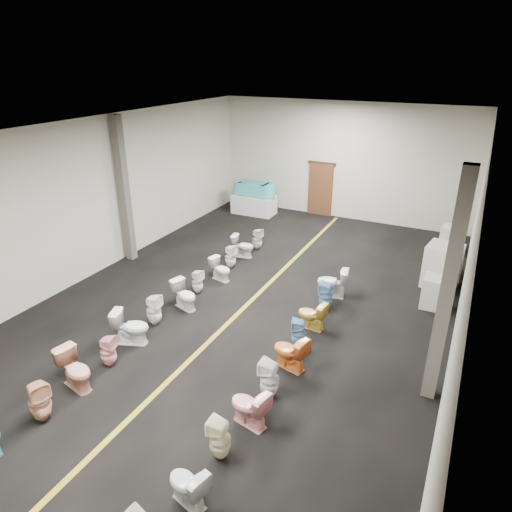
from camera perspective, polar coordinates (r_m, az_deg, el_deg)
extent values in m
plane|color=black|center=(12.12, -1.08, -6.07)|extent=(16.00, 16.00, 0.00)
plane|color=black|center=(10.62, -1.27, 15.47)|extent=(16.00, 16.00, 0.00)
plane|color=beige|center=(18.37, 10.72, 11.53)|extent=(10.00, 0.00, 10.00)
plane|color=beige|center=(14.10, -19.62, 6.84)|extent=(0.00, 16.00, 16.00)
plane|color=beige|center=(10.04, 25.01, -0.74)|extent=(0.00, 16.00, 16.00)
cube|color=#9C8316|center=(12.12, -1.08, -6.06)|extent=(0.12, 15.60, 0.01)
cube|color=#562D19|center=(18.83, 8.04, 8.23)|extent=(1.00, 0.10, 2.10)
cube|color=#331C11|center=(18.58, 8.24, 11.42)|extent=(1.15, 0.08, 0.10)
cube|color=#59544C|center=(14.61, -16.16, 7.85)|extent=(0.25, 0.25, 4.50)
cube|color=#59544C|center=(8.67, 22.79, -4.14)|extent=(0.25, 0.25, 4.50)
cube|color=white|center=(18.95, -0.25, 6.47)|extent=(1.74, 0.88, 0.77)
cube|color=#43BBC2|center=(18.76, -0.25, 8.41)|extent=(1.21, 0.68, 0.50)
cylinder|color=#43BBC2|center=(19.03, -1.87, 8.63)|extent=(0.66, 0.66, 0.50)
cylinder|color=#43BBC2|center=(18.50, 1.41, 8.18)|extent=(0.66, 0.66, 0.50)
cube|color=teal|center=(18.70, -0.25, 9.00)|extent=(1.00, 0.48, 0.20)
cube|color=beige|center=(12.72, 21.49, -4.23)|extent=(0.66, 0.66, 0.83)
cube|color=silver|center=(13.84, 22.25, -1.15)|extent=(1.01, 1.01, 1.23)
cube|color=silver|center=(14.86, 22.53, -0.39)|extent=(0.81, 0.81, 0.81)
cube|color=silver|center=(16.46, 23.15, 1.95)|extent=(0.69, 0.69, 0.88)
imported|color=#E2A180|center=(9.32, -25.43, -16.04)|extent=(0.49, 0.49, 0.84)
imported|color=tan|center=(9.84, -21.63, -13.07)|extent=(0.88, 0.62, 0.82)
imported|color=pink|center=(10.24, -18.00, -11.24)|extent=(0.39, 0.38, 0.72)
imported|color=white|center=(10.80, -15.35, -8.55)|extent=(0.92, 0.72, 0.82)
imported|color=white|center=(11.38, -12.66, -6.57)|extent=(0.39, 0.38, 0.79)
imported|color=white|center=(11.93, -8.89, -4.83)|extent=(0.83, 0.62, 0.75)
imported|color=white|center=(12.64, -7.34, -3.19)|extent=(0.36, 0.35, 0.68)
imported|color=white|center=(13.29, -4.43, -1.65)|extent=(0.74, 0.53, 0.68)
imported|color=white|center=(14.02, -3.22, -0.07)|extent=(0.35, 0.35, 0.74)
imported|color=silver|center=(14.78, -1.65, 1.24)|extent=(0.77, 0.50, 0.73)
imported|color=silver|center=(15.35, 0.16, 2.12)|extent=(0.37, 0.36, 0.73)
imported|color=silver|center=(7.44, -8.57, -26.53)|extent=(0.76, 0.55, 0.70)
imported|color=#F5EEC5|center=(7.93, -4.53, -21.83)|extent=(0.37, 0.36, 0.77)
imported|color=pink|center=(8.43, -0.86, -18.35)|extent=(0.83, 0.58, 0.77)
imported|color=white|center=(8.98, 1.70, -15.11)|extent=(0.37, 0.36, 0.81)
imported|color=orange|center=(9.70, 4.25, -11.88)|extent=(0.85, 0.60, 0.78)
imported|color=#6EA8D5|center=(10.36, 5.38, -9.62)|extent=(0.40, 0.40, 0.71)
imported|color=gold|center=(11.05, 6.98, -7.34)|extent=(0.74, 0.48, 0.71)
imported|color=#6A9ECC|center=(11.87, 8.71, -4.97)|extent=(0.35, 0.34, 0.76)
imported|color=white|center=(12.50, 9.51, -3.29)|extent=(0.88, 0.60, 0.83)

